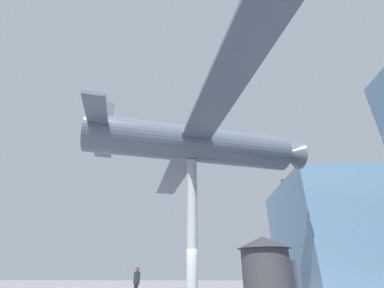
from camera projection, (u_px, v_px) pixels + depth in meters
The scene contains 4 objects.
glass_pavilion_left at pixel (361, 234), 21.50m from camera, with size 10.99×12.54×9.19m.
support_pylon_central at pixel (192, 226), 12.96m from camera, with size 0.54×0.54×7.17m.
suspended_airplane at pixel (196, 144), 15.08m from camera, with size 21.20×13.67×3.10m.
visitor_person at pixel (136, 281), 14.77m from camera, with size 0.45×0.42×1.76m.
Camera 1 is at (13.44, 0.52, 1.54)m, focal length 24.00 mm.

